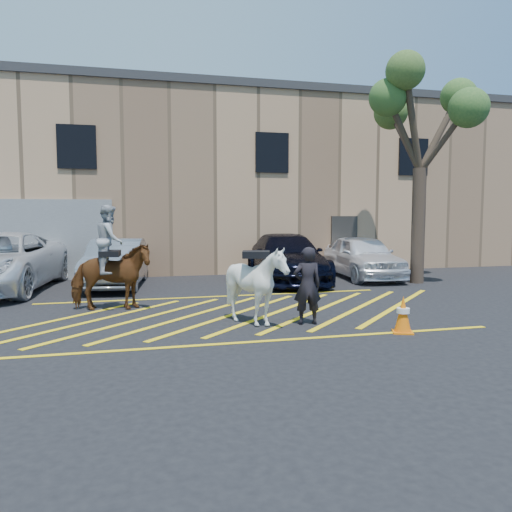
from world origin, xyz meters
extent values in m
plane|color=black|center=(0.00, 0.00, 0.00)|extent=(90.00, 90.00, 0.00)
imported|color=gray|center=(-2.73, 4.93, 0.75)|extent=(2.14, 4.73, 1.50)
imported|color=black|center=(2.90, 4.78, 0.80)|extent=(2.84, 5.72, 1.60)
imported|color=white|center=(5.80, 4.89, 0.77)|extent=(2.18, 4.67, 1.55)
imported|color=black|center=(1.30, -1.65, 0.82)|extent=(0.63, 0.45, 1.64)
cube|color=tan|center=(0.00, 12.00, 3.50)|extent=(32.00, 10.00, 7.00)
cube|color=#2D2D30|center=(0.00, 12.00, 7.15)|extent=(32.20, 10.20, 0.30)
cube|color=black|center=(-4.00, 6.96, 4.60)|extent=(1.30, 0.08, 1.50)
cube|color=black|center=(3.00, 6.96, 4.60)|extent=(1.30, 0.08, 1.50)
cube|color=black|center=(9.00, 6.96, 4.60)|extent=(1.30, 0.08, 1.50)
cube|color=#38332D|center=(6.00, 6.96, 1.10)|extent=(1.10, 0.08, 2.20)
cube|color=yellow|center=(-4.20, -0.30, 0.01)|extent=(4.20, 4.20, 0.01)
cube|color=yellow|center=(-3.15, -0.30, 0.01)|extent=(4.20, 4.20, 0.01)
cube|color=yellow|center=(-2.10, -0.30, 0.01)|extent=(4.20, 4.20, 0.01)
cube|color=yellow|center=(-1.05, -0.30, 0.01)|extent=(4.20, 4.20, 0.01)
cube|color=yellow|center=(0.00, -0.30, 0.01)|extent=(4.20, 4.20, 0.01)
cube|color=yellow|center=(1.05, -0.30, 0.01)|extent=(4.20, 4.20, 0.01)
cube|color=yellow|center=(2.10, -0.30, 0.01)|extent=(4.20, 4.20, 0.01)
cube|color=yellow|center=(3.15, -0.30, 0.01)|extent=(4.20, 4.20, 0.01)
cube|color=yellow|center=(4.20, -0.30, 0.01)|extent=(4.20, 4.20, 0.01)
cube|color=yellow|center=(0.00, 2.20, 0.01)|extent=(9.50, 0.12, 0.01)
cube|color=yellow|center=(0.00, -2.80, 0.01)|extent=(9.50, 0.12, 0.01)
imported|color=#5F3116|center=(-2.76, 0.93, 0.81)|extent=(1.99, 1.05, 1.62)
imported|color=#A0A2AA|center=(-2.76, 0.93, 1.71)|extent=(0.70, 0.86, 1.65)
cube|color=black|center=(-2.76, 0.93, 1.37)|extent=(0.51, 0.60, 0.14)
imported|color=silver|center=(0.25, -1.45, 0.83)|extent=(1.70, 1.81, 1.67)
cube|color=black|center=(0.25, -1.45, 1.48)|extent=(0.66, 0.59, 0.14)
cube|color=orange|center=(2.87, -2.82, 0.01)|extent=(0.50, 0.50, 0.03)
cone|color=orange|center=(2.87, -2.82, 0.38)|extent=(0.32, 0.32, 0.70)
cylinder|color=silver|center=(2.87, -2.82, 0.44)|extent=(0.25, 0.25, 0.10)
cylinder|color=#423128|center=(7.00, 3.28, 1.90)|extent=(0.44, 0.44, 3.80)
cylinder|color=#403527|center=(7.78, 3.42, 4.97)|extent=(1.76, 0.51, 2.68)
cylinder|color=#412E27|center=(6.92, 4.14, 4.80)|extent=(0.33, 1.88, 2.34)
cylinder|color=#4B402D|center=(6.38, 3.28, 4.85)|extent=(1.40, 0.20, 2.39)
cylinder|color=#4D3F2F|center=(7.33, 2.55, 4.59)|extent=(0.78, 1.62, 1.96)
cylinder|color=#4B3E2D|center=(6.52, 3.01, 5.20)|extent=(1.16, 0.77, 3.11)
sphere|color=#517431|center=(8.56, 3.56, 6.24)|extent=(1.20, 1.20, 1.20)
sphere|color=#4C6E2F|center=(6.84, 5.00, 5.91)|extent=(1.20, 1.20, 1.20)
sphere|color=#3F652B|center=(5.77, 3.28, 6.00)|extent=(1.20, 1.20, 1.20)
sphere|color=#4F7231|center=(7.67, 1.83, 5.48)|extent=(1.20, 1.20, 1.20)
sphere|color=#4F7130|center=(6.05, 2.73, 6.71)|extent=(1.20, 1.20, 1.20)
camera|label=1|loc=(-2.28, -11.44, 2.36)|focal=35.00mm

